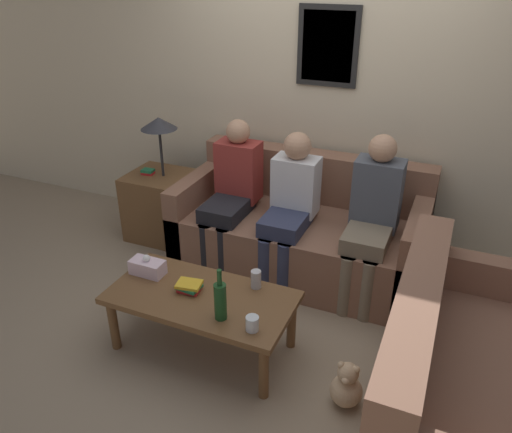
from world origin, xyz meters
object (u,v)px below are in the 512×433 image
object	(u,v)px
person_middle	(290,203)
person_left	(232,190)
drinking_glass	(252,323)
couch_side	(470,393)
coffee_table	(201,302)
wine_bottle	(220,300)
teddy_bear	(346,387)
person_right	(372,214)
couch_main	(301,232)

from	to	relation	value
person_middle	person_left	bearing A→B (deg)	175.24
drinking_glass	couch_side	bearing A→B (deg)	4.91
person_left	drinking_glass	bearing A→B (deg)	-59.73
couch_side	coffee_table	world-z (taller)	couch_side
couch_side	wine_bottle	size ratio (longest dim) A/B	4.79
coffee_table	person_left	world-z (taller)	person_left
wine_bottle	teddy_bear	bearing A→B (deg)	3.93
wine_bottle	couch_side	bearing A→B (deg)	3.18
person_middle	wine_bottle	bearing A→B (deg)	-90.18
person_right	couch_main	bearing A→B (deg)	163.60
couch_main	coffee_table	bearing A→B (deg)	-102.08
coffee_table	person_right	bearing A→B (deg)	50.89
wine_bottle	person_right	size ratio (longest dim) A/B	0.27
person_middle	teddy_bear	xyz separation A→B (m)	(0.76, -1.11, -0.52)
couch_main	drinking_glass	world-z (taller)	couch_main
wine_bottle	person_middle	size ratio (longest dim) A/B	0.29
drinking_glass	teddy_bear	world-z (taller)	drinking_glass
person_right	person_middle	bearing A→B (deg)	-178.32
couch_main	wine_bottle	xyz separation A→B (m)	(-0.04, -1.35, 0.23)
wine_bottle	person_left	size ratio (longest dim) A/B	0.28
couch_main	couch_side	size ratio (longest dim) A/B	1.21
couch_main	drinking_glass	xyz separation A→B (m)	(0.17, -1.37, 0.15)
couch_main	person_right	world-z (taller)	person_right
person_right	drinking_glass	bearing A→B (deg)	-108.72
couch_main	person_left	bearing A→B (deg)	-164.95
teddy_bear	couch_main	bearing A→B (deg)	119.15
couch_side	teddy_bear	xyz separation A→B (m)	(-0.62, -0.02, -0.19)
person_middle	teddy_bear	size ratio (longest dim) A/B	3.97
person_left	person_right	size ratio (longest dim) A/B	0.97
wine_bottle	person_right	distance (m)	1.34
person_middle	person_right	size ratio (longest dim) A/B	0.95
couch_side	person_middle	world-z (taller)	person_middle
couch_side	wine_bottle	xyz separation A→B (m)	(-1.38, -0.08, 0.23)
wine_bottle	person_middle	distance (m)	1.17
couch_side	person_middle	xyz separation A→B (m)	(-1.38, 1.08, 0.34)
couch_side	coffee_table	bearing A→B (deg)	87.38
person_left	person_right	xyz separation A→B (m)	(1.12, -0.02, 0.02)
person_right	teddy_bear	world-z (taller)	person_right
coffee_table	person_right	size ratio (longest dim) A/B	0.96
couch_main	person_left	distance (m)	0.66
drinking_glass	person_middle	bearing A→B (deg)	99.94
coffee_table	person_right	distance (m)	1.36
teddy_bear	coffee_table	bearing A→B (deg)	174.31
person_middle	person_right	bearing A→B (deg)	1.68
person_left	person_right	bearing A→B (deg)	-1.24
couch_side	teddy_bear	distance (m)	0.65
coffee_table	wine_bottle	world-z (taller)	wine_bottle
drinking_glass	person_right	world-z (taller)	person_right
wine_bottle	couch_main	bearing A→B (deg)	88.34
couch_main	wine_bottle	bearing A→B (deg)	-91.66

